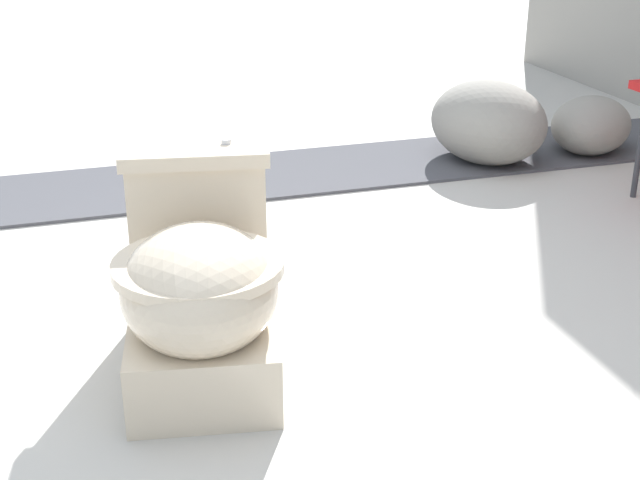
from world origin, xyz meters
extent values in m
plane|color=beige|center=(0.00, 0.00, 0.00)|extent=(14.00, 14.00, 0.00)
cube|color=#4C4C51|center=(-1.27, 0.50, 0.01)|extent=(0.56, 8.00, 0.01)
cube|color=beige|center=(0.10, -0.07, 0.09)|extent=(0.65, 0.44, 0.17)
ellipsoid|color=beige|center=(0.20, -0.09, 0.26)|extent=(0.50, 0.43, 0.28)
cylinder|color=beige|center=(0.20, -0.09, 0.32)|extent=(0.45, 0.45, 0.03)
cube|color=beige|center=(-0.11, -0.03, 0.32)|extent=(0.24, 0.37, 0.30)
cube|color=beige|center=(-0.11, -0.03, 0.49)|extent=(0.26, 0.39, 0.04)
cylinder|color=silver|center=(-0.09, 0.05, 0.51)|extent=(0.02, 0.02, 0.01)
cylinder|color=#38383D|center=(-0.63, 1.69, 0.20)|extent=(0.02, 0.02, 0.40)
ellipsoid|color=gray|center=(-1.17, 1.84, 0.12)|extent=(0.53, 0.53, 0.24)
ellipsoid|color=gray|center=(-1.18, 1.36, 0.17)|extent=(0.62, 0.56, 0.34)
camera|label=1|loc=(2.02, -0.37, 1.14)|focal=50.00mm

